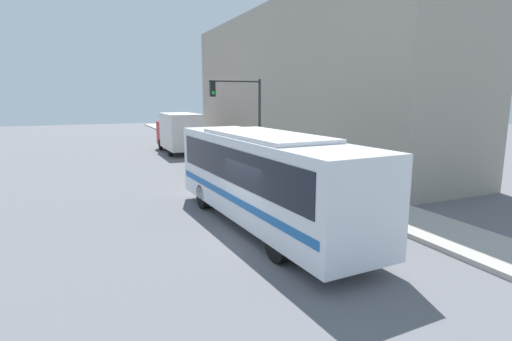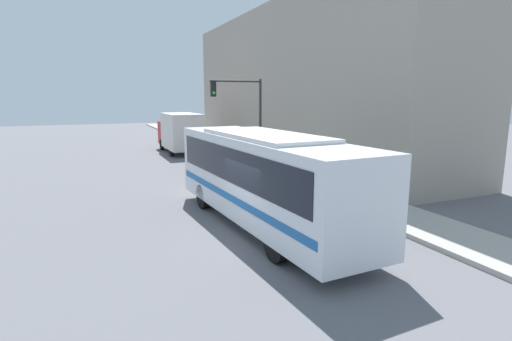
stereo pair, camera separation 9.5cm
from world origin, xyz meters
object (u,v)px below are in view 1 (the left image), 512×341
delivery_truck (179,132)px  parking_meter (265,156)px  traffic_light_pole (243,107)px  city_bus (264,174)px  fire_hydrant (324,183)px

delivery_truck → parking_meter: delivery_truck is taller
parking_meter → traffic_light_pole: bearing=131.5°
city_bus → delivery_truck: city_bus is taller
delivery_truck → parking_meter: size_ratio=5.54×
parking_meter → city_bus: bearing=-115.0°
delivery_truck → fire_hydrant: delivery_truck is taller
traffic_light_pole → delivery_truck: bearing=101.4°
city_bus → delivery_truck: 19.80m
fire_hydrant → parking_meter: bearing=90.0°
parking_meter → fire_hydrant: bearing=-90.0°
delivery_truck → traffic_light_pole: traffic_light_pole is taller
city_bus → delivery_truck: bearing=82.3°
city_bus → delivery_truck: size_ratio=1.55×
fire_hydrant → parking_meter: size_ratio=0.69×
fire_hydrant → parking_meter: (0.00, 6.48, 0.41)m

